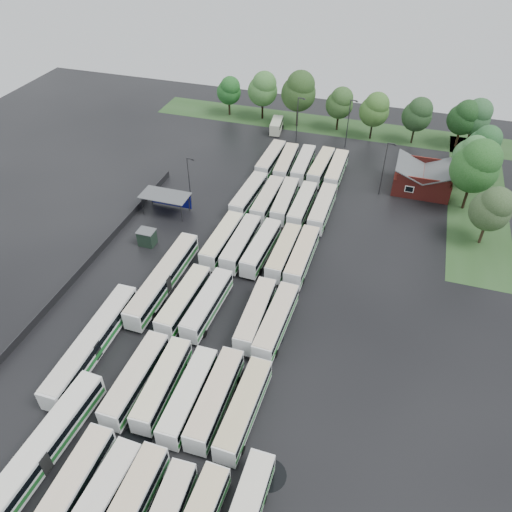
% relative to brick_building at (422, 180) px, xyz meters
% --- Properties ---
extents(ground, '(160.00, 160.00, 0.00)m').
position_rel_brick_building_xyz_m(ground, '(-24.00, -42.77, -1.87)').
color(ground, black).
rests_on(ground, ground).
extents(brick_building, '(10.07, 8.60, 5.39)m').
position_rel_brick_building_xyz_m(brick_building, '(0.00, 0.00, 0.00)').
color(brick_building, maroon).
rests_on(brick_building, ground).
extents(wash_shed, '(8.20, 4.20, 3.58)m').
position_rel_brick_building_xyz_m(wash_shed, '(-41.20, -20.74, 1.12)').
color(wash_shed, '#2D2D30').
rests_on(wash_shed, ground).
extents(utility_hut, '(2.70, 2.20, 2.62)m').
position_rel_brick_building_xyz_m(utility_hut, '(-40.20, -30.17, -0.55)').
color(utility_hut, black).
rests_on(utility_hut, ground).
extents(grass_strip_north, '(80.00, 10.00, 0.01)m').
position_rel_brick_building_xyz_m(grass_strip_north, '(-22.00, 22.03, -1.86)').
color(grass_strip_north, '#26471E').
rests_on(grass_strip_north, ground).
extents(grass_strip_east, '(10.00, 50.00, 0.01)m').
position_rel_brick_building_xyz_m(grass_strip_east, '(10.00, 0.03, -1.86)').
color(grass_strip_east, '#26471E').
rests_on(grass_strip_east, ground).
extents(west_fence, '(0.10, 50.00, 1.20)m').
position_rel_brick_building_xyz_m(west_fence, '(-46.20, -34.77, -1.27)').
color(west_fence, '#2D2D30').
rests_on(west_fence, ground).
extents(bus_r0c0, '(2.72, 12.29, 3.41)m').
position_rel_brick_building_xyz_m(bus_r0c0, '(-28.26, -68.54, 0.01)').
color(bus_r0c0, white).
rests_on(bus_r0c0, ground).
extents(bus_r0c1, '(3.01, 12.34, 3.41)m').
position_rel_brick_building_xyz_m(bus_r0c1, '(-25.05, -69.10, 0.01)').
color(bus_r0c1, white).
rests_on(bus_r0c1, ground).
extents(bus_r0c2, '(2.60, 12.08, 3.36)m').
position_rel_brick_building_xyz_m(bus_r0c2, '(-22.18, -68.62, -0.02)').
color(bus_r0c2, white).
rests_on(bus_r0c2, ground).
extents(bus_r1c0, '(2.65, 12.10, 3.37)m').
position_rel_brick_building_xyz_m(bus_r1c0, '(-28.57, -55.25, -0.02)').
color(bus_r1c0, white).
rests_on(bus_r1c0, ground).
extents(bus_r1c1, '(2.85, 11.73, 3.25)m').
position_rel_brick_building_xyz_m(bus_r1c1, '(-25.38, -54.95, -0.08)').
color(bus_r1c1, white).
rests_on(bus_r1c1, ground).
extents(bus_r1c2, '(2.67, 11.86, 3.29)m').
position_rel_brick_building_xyz_m(bus_r1c2, '(-21.93, -55.47, -0.06)').
color(bus_r1c2, white).
rests_on(bus_r1c2, ground).
extents(bus_r1c3, '(2.70, 12.26, 3.41)m').
position_rel_brick_building_xyz_m(bus_r1c3, '(-18.97, -54.97, 0.01)').
color(bus_r1c3, white).
rests_on(bus_r1c3, ground).
extents(bus_r1c4, '(2.81, 12.08, 3.35)m').
position_rel_brick_building_xyz_m(bus_r1c4, '(-15.57, -55.22, -0.02)').
color(bus_r1c4, white).
rests_on(bus_r1c4, ground).
extents(bus_r2c0, '(2.97, 12.08, 3.34)m').
position_rel_brick_building_xyz_m(bus_r2c0, '(-28.59, -41.88, -0.03)').
color(bus_r2c0, white).
rests_on(bus_r2c0, ground).
extents(bus_r2c1, '(2.97, 11.96, 3.30)m').
position_rel_brick_building_xyz_m(bus_r2c1, '(-25.33, -41.58, -0.05)').
color(bus_r2c1, white).
rests_on(bus_r2c1, ground).
extents(bus_r2c3, '(2.75, 11.79, 3.27)m').
position_rel_brick_building_xyz_m(bus_r2c3, '(-18.66, -41.44, -0.07)').
color(bus_r2c3, white).
rests_on(bus_r2c3, ground).
extents(bus_r2c4, '(2.94, 12.23, 3.38)m').
position_rel_brick_building_xyz_m(bus_r2c4, '(-15.75, -41.88, -0.00)').
color(bus_r2c4, white).
rests_on(bus_r2c4, ground).
extents(bus_r3c0, '(2.92, 12.10, 3.35)m').
position_rel_brick_building_xyz_m(bus_r3c0, '(-28.45, -27.78, -0.02)').
color(bus_r3c0, white).
rests_on(bus_r3c0, ground).
extents(bus_r3c1, '(2.74, 12.08, 3.35)m').
position_rel_brick_building_xyz_m(bus_r3c1, '(-25.40, -27.72, -0.02)').
color(bus_r3c1, white).
rests_on(bus_r3c1, ground).
extents(bus_r3c2, '(3.09, 11.98, 3.31)m').
position_rel_brick_building_xyz_m(bus_r3c2, '(-22.14, -27.74, -0.05)').
color(bus_r3c2, white).
rests_on(bus_r3c2, ground).
extents(bus_r3c3, '(2.62, 11.65, 3.23)m').
position_rel_brick_building_xyz_m(bus_r3c3, '(-18.61, -27.84, -0.09)').
color(bus_r3c3, white).
rests_on(bus_r3c3, ground).
extents(bus_r3c4, '(2.70, 12.17, 3.38)m').
position_rel_brick_building_xyz_m(bus_r3c4, '(-15.73, -27.97, -0.01)').
color(bus_r3c4, white).
rests_on(bus_r3c4, ground).
extents(bus_r4c0, '(3.19, 12.28, 3.39)m').
position_rel_brick_building_xyz_m(bus_r4c0, '(-28.56, -14.32, -0.00)').
color(bus_r4c0, white).
rests_on(bus_r4c0, ground).
extents(bus_r4c1, '(2.65, 11.83, 3.29)m').
position_rel_brick_building_xyz_m(bus_r4c1, '(-25.10, -14.57, -0.06)').
color(bus_r4c1, white).
rests_on(bus_r4c1, ground).
extents(bus_r4c2, '(2.93, 11.83, 3.27)m').
position_rel_brick_building_xyz_m(bus_r4c2, '(-22.12, -14.08, -0.07)').
color(bus_r4c2, white).
rests_on(bus_r4c2, ground).
extents(bus_r4c3, '(2.57, 11.74, 3.26)m').
position_rel_brick_building_xyz_m(bus_r4c3, '(-18.93, -14.53, -0.07)').
color(bus_r4c3, white).
rests_on(bus_r4c3, ground).
extents(bus_r4c4, '(2.68, 12.12, 3.37)m').
position_rel_brick_building_xyz_m(bus_r4c4, '(-15.48, -14.45, -0.01)').
color(bus_r4c4, white).
rests_on(bus_r4c4, ground).
extents(bus_r5c0, '(2.84, 12.02, 3.33)m').
position_rel_brick_building_xyz_m(bus_r5c0, '(-28.58, -0.67, -0.04)').
color(bus_r5c0, white).
rests_on(bus_r5c0, ground).
extents(bus_r5c1, '(3.00, 11.92, 3.29)m').
position_rel_brick_building_xyz_m(bus_r5c1, '(-25.37, -1.07, -0.06)').
color(bus_r5c1, white).
rests_on(bus_r5c1, ground).
extents(bus_r5c2, '(2.78, 11.80, 3.27)m').
position_rel_brick_building_xyz_m(bus_r5c2, '(-22.09, -0.65, -0.07)').
color(bus_r5c2, white).
rests_on(bus_r5c2, ground).
extents(bus_r5c3, '(3.06, 11.90, 3.28)m').
position_rel_brick_building_xyz_m(bus_r5c3, '(-18.66, -0.51, -0.06)').
color(bus_r5c3, white).
rests_on(bus_r5c3, ground).
extents(bus_r5c4, '(2.59, 11.92, 3.31)m').
position_rel_brick_building_xyz_m(bus_r5c4, '(-15.62, -0.89, -0.04)').
color(bus_r5c4, white).
rests_on(bus_r5c4, ground).
extents(artic_bus_west_a, '(3.42, 18.34, 3.39)m').
position_rel_brick_building_xyz_m(artic_bus_west_a, '(-33.28, -66.12, 0.01)').
color(artic_bus_west_a, white).
rests_on(artic_bus_west_a, ground).
extents(artic_bus_west_b, '(2.82, 18.25, 3.38)m').
position_rel_brick_building_xyz_m(artic_bus_west_b, '(-33.10, -38.74, 0.01)').
color(artic_bus_west_b, white).
rests_on(artic_bus_west_b, ground).
extents(artic_bus_west_c, '(2.88, 18.40, 3.41)m').
position_rel_brick_building_xyz_m(artic_bus_west_c, '(-36.14, -52.12, 0.02)').
color(artic_bus_west_c, white).
rests_on(artic_bus_west_c, ground).
extents(minibus, '(2.90, 6.17, 2.60)m').
position_rel_brick_building_xyz_m(minibus, '(-31.99, 15.48, -0.42)').
color(minibus, beige).
rests_on(minibus, ground).
extents(tree_north_0, '(5.58, 5.57, 9.22)m').
position_rel_brick_building_xyz_m(tree_north_0, '(-44.87, 20.85, 4.06)').
color(tree_north_0, black).
rests_on(tree_north_0, ground).
extents(tree_north_1, '(6.71, 6.71, 11.12)m').
position_rel_brick_building_xyz_m(tree_north_1, '(-36.83, 21.12, 5.29)').
color(tree_north_1, black).
rests_on(tree_north_1, ground).
extents(tree_north_2, '(7.61, 7.61, 12.60)m').
position_rel_brick_building_xyz_m(tree_north_2, '(-28.25, 19.81, 6.24)').
color(tree_north_2, black).
rests_on(tree_north_2, ground).
extents(tree_north_3, '(5.95, 5.95, 9.85)m').
position_rel_brick_building_xyz_m(tree_north_3, '(-19.18, 20.40, 4.47)').
color(tree_north_3, black).
rests_on(tree_north_3, ground).
extents(tree_north_4, '(6.25, 6.25, 10.35)m').
position_rel_brick_building_xyz_m(tree_north_4, '(-11.50, 18.31, 4.79)').
color(tree_north_4, black).
rests_on(tree_north_4, ground).
extents(tree_north_5, '(6.12, 6.12, 10.13)m').
position_rel_brick_building_xyz_m(tree_north_5, '(-2.79, 18.81, 4.65)').
color(tree_north_5, black).
rests_on(tree_north_5, ground).
extents(tree_north_6, '(6.41, 6.41, 10.61)m').
position_rel_brick_building_xyz_m(tree_north_6, '(8.47, 20.58, 4.96)').
color(tree_north_6, '#3A2317').
rests_on(tree_north_6, ground).
extents(tree_east_0, '(6.20, 6.20, 10.27)m').
position_rel_brick_building_xyz_m(tree_east_0, '(10.12, -13.88, 4.74)').
color(tree_east_0, '#35271A').
rests_on(tree_east_0, ground).
extents(tree_east_1, '(7.93, 7.93, 13.13)m').
position_rel_brick_building_xyz_m(tree_east_1, '(7.64, -4.29, 6.59)').
color(tree_east_1, black).
rests_on(tree_east_1, ground).
extents(tree_east_2, '(6.08, 6.08, 10.08)m').
position_rel_brick_building_xyz_m(tree_east_2, '(7.47, 3.87, 4.61)').
color(tree_east_2, '#33261B').
rests_on(tree_east_2, ground).
extents(tree_east_3, '(6.08, 6.08, 10.07)m').
position_rel_brick_building_xyz_m(tree_east_3, '(9.84, 8.97, 4.61)').
color(tree_east_3, black).
rests_on(tree_east_3, ground).
extents(tree_east_4, '(6.24, 6.24, 10.34)m').
position_rel_brick_building_xyz_m(tree_east_4, '(6.26, 19.74, 4.78)').
color(tree_east_4, '#392515').
rests_on(tree_east_4, ground).
extents(lamp_post_ne, '(1.56, 0.30, 10.15)m').
position_rel_brick_building_xyz_m(lamp_post_ne, '(-6.91, -3.97, 4.03)').
color(lamp_post_ne, '#2D2D30').
rests_on(lamp_post_ne, ground).
extents(lamp_post_nw, '(1.40, 0.27, 9.11)m').
position_rel_brick_building_xyz_m(lamp_post_nw, '(-38.15, -17.40, 3.42)').
color(lamp_post_nw, '#2D2D30').
rests_on(lamp_post_nw, ground).
extents(lamp_post_back_w, '(1.55, 0.30, 10.08)m').
position_rel_brick_building_xyz_m(lamp_post_back_w, '(-26.27, 11.17, 3.99)').
color(lamp_post_back_w, '#2D2D30').
rests_on(lamp_post_back_w, ground).
extents(lamp_post_back_e, '(1.59, 0.31, 10.30)m').
position_rel_brick_building_xyz_m(lamp_post_back_e, '(-15.96, 12.61, 4.11)').
color(lamp_post_back_e, '#2D2D30').
rests_on(lamp_post_back_e, ground).
extents(puddle_0, '(3.56, 3.56, 0.01)m').
position_rel_brick_building_xyz_m(puddle_0, '(-25.70, -61.25, -1.86)').
color(puddle_0, black).
rests_on(puddle_0, ground).
extents(puddle_2, '(5.65, 5.65, 0.01)m').
position_rel_brick_building_xyz_m(puddle_2, '(-31.95, -43.76, -1.86)').
color(puddle_2, black).
rests_on(puddle_2, ground).
extents(puddle_3, '(4.28, 4.28, 0.01)m').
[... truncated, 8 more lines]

